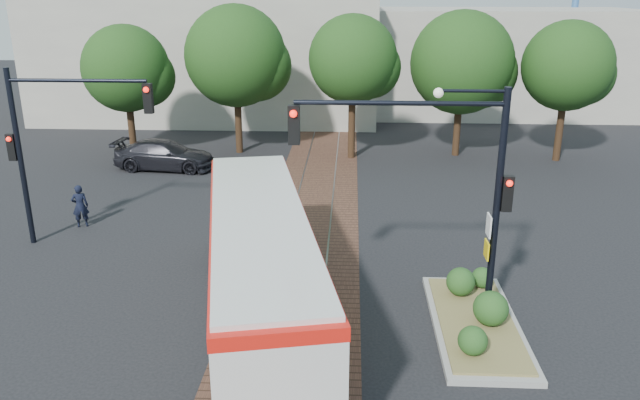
% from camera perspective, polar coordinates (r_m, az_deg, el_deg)
% --- Properties ---
extents(ground, '(120.00, 120.00, 0.00)m').
position_cam_1_polar(ground, '(17.69, -2.25, -9.49)').
color(ground, black).
rests_on(ground, ground).
extents(trackbed, '(3.60, 40.00, 0.02)m').
position_cam_1_polar(trackbed, '(21.28, -1.30, -4.37)').
color(trackbed, brown).
rests_on(trackbed, ground).
extents(tree_row, '(26.40, 5.60, 7.67)m').
position_cam_1_polar(tree_row, '(32.12, 2.48, 12.50)').
color(tree_row, '#382314').
rests_on(tree_row, ground).
extents(warehouses, '(40.00, 13.00, 8.00)m').
position_cam_1_polar(warehouses, '(44.53, 0.33, 12.95)').
color(warehouses, '#ADA899').
rests_on(warehouses, ground).
extents(city_bus, '(4.69, 11.60, 3.04)m').
position_cam_1_polar(city_bus, '(16.28, -5.49, -5.54)').
color(city_bus, '#414143').
rests_on(city_bus, ground).
extents(traffic_island, '(2.20, 5.20, 1.13)m').
position_cam_1_polar(traffic_island, '(17.02, 14.11, -10.07)').
color(traffic_island, gray).
rests_on(traffic_island, ground).
extents(signal_pole_main, '(5.49, 0.46, 6.00)m').
position_cam_1_polar(signal_pole_main, '(15.48, 11.69, 2.56)').
color(signal_pole_main, black).
rests_on(signal_pole_main, ground).
extents(signal_pole_left, '(4.99, 0.34, 6.00)m').
position_cam_1_polar(signal_pole_left, '(22.31, -23.46, 5.57)').
color(signal_pole_left, black).
rests_on(signal_pole_left, ground).
extents(officer, '(0.69, 0.57, 1.61)m').
position_cam_1_polar(officer, '(24.50, -21.09, -0.51)').
color(officer, black).
rests_on(officer, ground).
extents(parked_car, '(4.99, 2.35, 1.41)m').
position_cam_1_polar(parked_car, '(31.22, -14.00, 4.03)').
color(parked_car, black).
rests_on(parked_car, ground).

